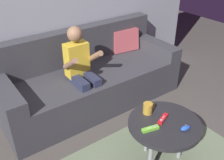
{
  "coord_description": "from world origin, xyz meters",
  "views": [
    {
      "loc": [
        -1.1,
        -0.8,
        1.8
      ],
      "look_at": [
        0.1,
        0.87,
        0.6
      ],
      "focal_mm": 41.47,
      "sensor_mm": 36.0,
      "label": 1
    }
  ],
  "objects_px": {
    "coffee_table": "(164,127)",
    "game_remote_red_near_edge": "(163,119)",
    "nunchuk_blue": "(186,128)",
    "couch": "(90,79)",
    "coffee_mug": "(148,108)",
    "game_remote_lime_far_corner": "(150,129)",
    "person_seated_on_couch": "(81,69)"
  },
  "relations": [
    {
      "from": "couch",
      "to": "coffee_mug",
      "type": "bearing_deg",
      "value": -93.23
    },
    {
      "from": "couch",
      "to": "game_remote_lime_far_corner",
      "type": "bearing_deg",
      "value": -98.97
    },
    {
      "from": "person_seated_on_couch",
      "to": "coffee_mug",
      "type": "xyz_separation_m",
      "value": [
        0.15,
        -0.85,
        -0.06
      ]
    },
    {
      "from": "couch",
      "to": "coffee_mug",
      "type": "distance_m",
      "value": 1.05
    },
    {
      "from": "person_seated_on_couch",
      "to": "nunchuk_blue",
      "type": "relative_size",
      "value": 10.43
    },
    {
      "from": "person_seated_on_couch",
      "to": "game_remote_red_near_edge",
      "type": "xyz_separation_m",
      "value": [
        0.18,
        -0.99,
        -0.09
      ]
    },
    {
      "from": "nunchuk_blue",
      "to": "coffee_table",
      "type": "bearing_deg",
      "value": 111.38
    },
    {
      "from": "couch",
      "to": "game_remote_red_near_edge",
      "type": "relative_size",
      "value": 14.49
    },
    {
      "from": "coffee_mug",
      "to": "nunchuk_blue",
      "type": "bearing_deg",
      "value": -75.31
    },
    {
      "from": "couch",
      "to": "game_remote_red_near_edge",
      "type": "xyz_separation_m",
      "value": [
        -0.02,
        -1.17,
        0.18
      ]
    },
    {
      "from": "person_seated_on_couch",
      "to": "game_remote_red_near_edge",
      "type": "distance_m",
      "value": 1.01
    },
    {
      "from": "couch",
      "to": "coffee_mug",
      "type": "height_order",
      "value": "couch"
    },
    {
      "from": "coffee_table",
      "to": "game_remote_red_near_edge",
      "type": "height_order",
      "value": "game_remote_red_near_edge"
    },
    {
      "from": "couch",
      "to": "game_remote_lime_far_corner",
      "type": "height_order",
      "value": "couch"
    },
    {
      "from": "couch",
      "to": "coffee_table",
      "type": "xyz_separation_m",
      "value": [
        -0.03,
        -1.2,
        0.12
      ]
    },
    {
      "from": "couch",
      "to": "nunchuk_blue",
      "type": "height_order",
      "value": "couch"
    },
    {
      "from": "coffee_table",
      "to": "person_seated_on_couch",
      "type": "bearing_deg",
      "value": 99.53
    },
    {
      "from": "couch",
      "to": "coffee_table",
      "type": "distance_m",
      "value": 1.21
    },
    {
      "from": "person_seated_on_couch",
      "to": "coffee_mug",
      "type": "height_order",
      "value": "person_seated_on_couch"
    },
    {
      "from": "game_remote_lime_far_corner",
      "to": "coffee_mug",
      "type": "bearing_deg",
      "value": 52.81
    },
    {
      "from": "coffee_table",
      "to": "game_remote_red_near_edge",
      "type": "relative_size",
      "value": 4.12
    },
    {
      "from": "person_seated_on_couch",
      "to": "game_remote_lime_far_corner",
      "type": "height_order",
      "value": "person_seated_on_couch"
    },
    {
      "from": "coffee_table",
      "to": "game_remote_lime_far_corner",
      "type": "bearing_deg",
      "value": -179.7
    },
    {
      "from": "coffee_table",
      "to": "nunchuk_blue",
      "type": "relative_size",
      "value": 6.25
    },
    {
      "from": "game_remote_lime_far_corner",
      "to": "couch",
      "type": "bearing_deg",
      "value": 81.03
    },
    {
      "from": "game_remote_red_near_edge",
      "to": "nunchuk_blue",
      "type": "height_order",
      "value": "nunchuk_blue"
    },
    {
      "from": "person_seated_on_couch",
      "to": "game_remote_red_near_edge",
      "type": "bearing_deg",
      "value": -79.63
    },
    {
      "from": "game_remote_red_near_edge",
      "to": "couch",
      "type": "bearing_deg",
      "value": 88.88
    },
    {
      "from": "nunchuk_blue",
      "to": "game_remote_red_near_edge",
      "type": "bearing_deg",
      "value": 105.46
    },
    {
      "from": "game_remote_red_near_edge",
      "to": "person_seated_on_couch",
      "type": "bearing_deg",
      "value": 100.37
    },
    {
      "from": "person_seated_on_couch",
      "to": "nunchuk_blue",
      "type": "bearing_deg",
      "value": -78.81
    },
    {
      "from": "coffee_table",
      "to": "nunchuk_blue",
      "type": "xyz_separation_m",
      "value": [
        0.06,
        -0.16,
        0.07
      ]
    }
  ]
}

